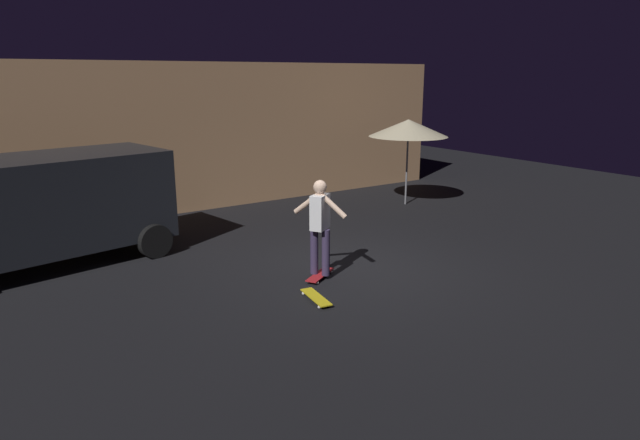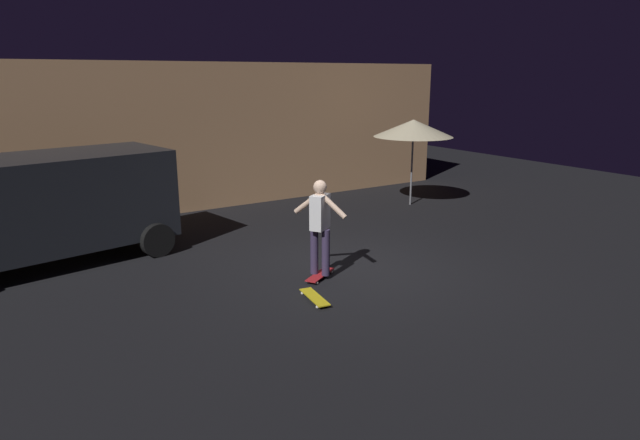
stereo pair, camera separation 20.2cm
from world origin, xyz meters
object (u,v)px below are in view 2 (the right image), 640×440
skateboard_ridden (320,275)px  skateboard_spare (315,297)px  skater (320,221)px  parked_van (39,204)px  patio_umbrella (413,128)px

skateboard_ridden → skateboard_spare: same height
skateboard_ridden → skater: size_ratio=0.46×
parked_van → skateboard_spare: 5.47m
patio_umbrella → skater: patio_umbrella is taller
patio_umbrella → skateboard_ridden: size_ratio=2.99×
skateboard_ridden → skater: (0.00, 0.00, 0.98)m
parked_van → patio_umbrella: (9.05, -0.01, 0.91)m
parked_van → skateboard_spare: bearing=-52.0°
skateboard_ridden → skater: 0.98m
skateboard_ridden → skateboard_spare: 1.01m
parked_van → patio_umbrella: patio_umbrella is taller
parked_van → skateboard_ridden: parked_van is taller
parked_van → skateboard_ridden: size_ratio=6.31×
patio_umbrella → parked_van: bearing=179.9°
parked_van → skater: 5.20m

